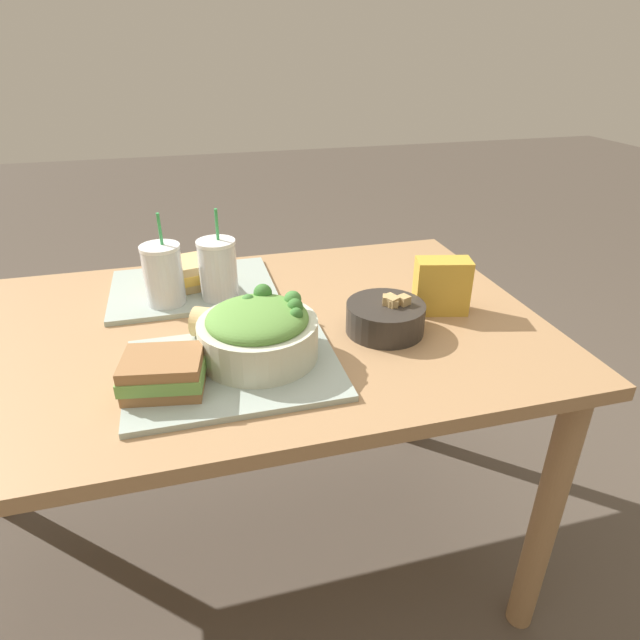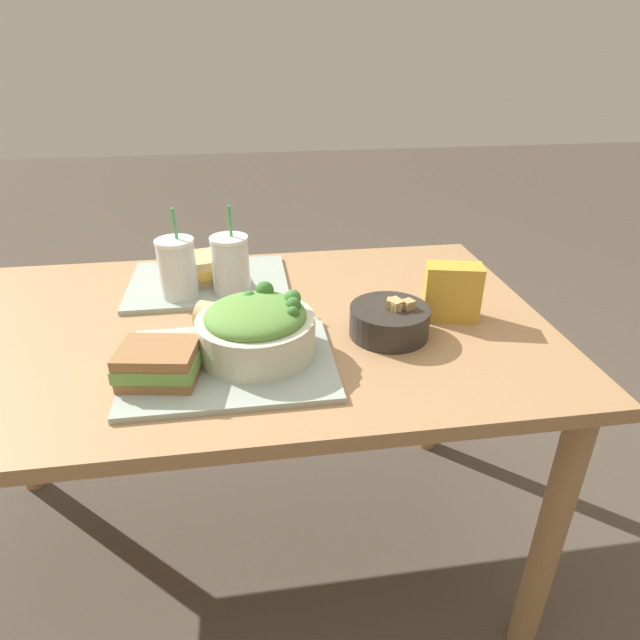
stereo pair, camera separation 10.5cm
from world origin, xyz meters
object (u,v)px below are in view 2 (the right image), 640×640
object	(u,v)px
sandwich_near	(159,363)
drink_cup_dark	(178,270)
sandwich_far	(203,268)
chip_bag	(452,292)
salad_bowl	(257,328)
drink_cup_red	(231,267)
baguette_near	(229,319)
soup_bowl	(390,320)

from	to	relation	value
sandwich_near	drink_cup_dark	distance (m)	0.36
drink_cup_dark	sandwich_far	bearing A→B (deg)	60.08
sandwich_near	sandwich_far	size ratio (longest dim) A/B	0.93
drink_cup_dark	chip_bag	bearing A→B (deg)	-16.72
sandwich_far	drink_cup_dark	bearing A→B (deg)	-133.06
drink_cup_dark	chip_bag	world-z (taller)	drink_cup_dark
salad_bowl	sandwich_far	bearing A→B (deg)	107.74
sandwich_near	chip_bag	world-z (taller)	chip_bag
salad_bowl	chip_bag	bearing A→B (deg)	13.82
sandwich_far	salad_bowl	bearing A→B (deg)	-85.40
sandwich_far	drink_cup_red	distance (m)	0.12
salad_bowl	sandwich_far	distance (m)	0.39
salad_bowl	baguette_near	distance (m)	0.10
soup_bowl	sandwich_far	bearing A→B (deg)	140.71
baguette_near	drink_cup_dark	world-z (taller)	drink_cup_dark
salad_bowl	soup_bowl	xyz separation A→B (m)	(0.28, 0.05, -0.03)
soup_bowl	chip_bag	bearing A→B (deg)	19.93
sandwich_near	sandwich_far	xyz separation A→B (m)	(0.06, 0.44, 0.00)
baguette_near	drink_cup_red	bearing A→B (deg)	25.13
sandwich_far	drink_cup_dark	size ratio (longest dim) A/B	0.78
drink_cup_dark	chip_bag	distance (m)	0.63
soup_bowl	baguette_near	distance (m)	0.33
drink_cup_dark	salad_bowl	bearing A→B (deg)	-59.29
sandwich_near	sandwich_far	distance (m)	0.44
sandwich_far	chip_bag	world-z (taller)	chip_bag
chip_bag	sandwich_far	bearing A→B (deg)	167.77
salad_bowl	sandwich_near	distance (m)	0.19
soup_bowl	sandwich_near	xyz separation A→B (m)	(-0.45, -0.12, 0.01)
soup_bowl	chip_bag	world-z (taller)	chip_bag
soup_bowl	drink_cup_red	distance (m)	0.40
sandwich_near	chip_bag	distance (m)	0.63
baguette_near	sandwich_near	bearing A→B (deg)	167.60
baguette_near	chip_bag	xyz separation A→B (m)	(0.48, 0.02, 0.02)
soup_bowl	drink_cup_red	world-z (taller)	drink_cup_red
soup_bowl	drink_cup_red	bearing A→B (deg)	143.89
sandwich_near	sandwich_far	bearing A→B (deg)	92.21
salad_bowl	drink_cup_red	bearing A→B (deg)	99.45
baguette_near	drink_cup_dark	xyz separation A→B (m)	(-0.12, 0.20, 0.03)
drink_cup_red	sandwich_far	bearing A→B (deg)	129.39
drink_cup_dark	chip_bag	size ratio (longest dim) A/B	1.64
drink_cup_red	salad_bowl	bearing A→B (deg)	-80.55
baguette_near	salad_bowl	bearing A→B (deg)	-121.04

